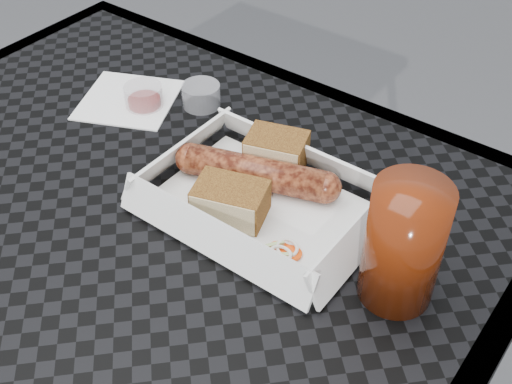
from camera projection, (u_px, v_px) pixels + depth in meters
patio_table at (96, 285)px, 0.71m from camera, size 0.80×0.80×0.74m
food_tray at (262, 206)px, 0.70m from camera, size 0.22×0.15×0.00m
bratwurst at (256, 172)px, 0.71m from camera, size 0.18×0.08×0.04m
bread_near at (276, 151)px, 0.73m from camera, size 0.08×0.07×0.04m
bread_far at (231, 201)px, 0.67m from camera, size 0.09×0.07×0.04m
veg_garnish at (278, 250)px, 0.64m from camera, size 0.03×0.03×0.00m
napkin at (129, 100)px, 0.85m from camera, size 0.16×0.16×0.00m
condiment_cup_sauce at (144, 96)px, 0.83m from camera, size 0.05×0.05×0.03m
condiment_cup_empty at (201, 95)px, 0.84m from camera, size 0.05×0.05×0.03m
drink_glass at (404, 245)px, 0.57m from camera, size 0.07×0.07×0.13m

